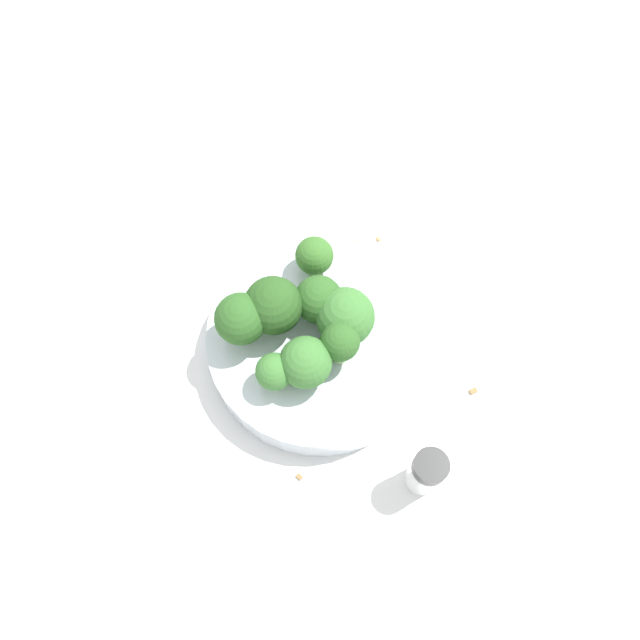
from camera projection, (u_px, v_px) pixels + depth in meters
ground_plane at (320, 349)px, 0.65m from camera, size 3.00×3.00×0.00m
bowl at (320, 342)px, 0.63m from camera, size 0.23×0.23×0.04m
broccoli_floret_0 at (314, 257)px, 0.62m from camera, size 0.04×0.04×0.05m
broccoli_floret_1 at (345, 317)px, 0.59m from camera, size 0.06×0.06×0.06m
broccoli_floret_2 at (306, 363)px, 0.57m from camera, size 0.05×0.05×0.06m
broccoli_floret_3 at (341, 342)px, 0.58m from camera, size 0.04×0.04×0.06m
broccoli_floret_4 at (241, 319)px, 0.58m from camera, size 0.05×0.05×0.06m
broccoli_floret_5 at (274, 372)px, 0.57m from camera, size 0.04×0.04×0.05m
broccoli_floret_6 at (318, 300)px, 0.60m from camera, size 0.05×0.05×0.05m
broccoli_floret_7 at (273, 306)px, 0.59m from camera, size 0.06×0.06×0.07m
pepper_shaker at (426, 472)px, 0.56m from camera, size 0.03×0.03×0.07m
almond_crumb_0 at (378, 238)px, 0.71m from camera, size 0.01×0.00×0.01m
almond_crumb_1 at (299, 476)px, 0.59m from camera, size 0.01×0.01×0.01m
almond_crumb_2 at (474, 390)px, 0.63m from camera, size 0.01×0.01×0.01m
almond_crumb_3 at (354, 241)px, 0.70m from camera, size 0.01×0.01×0.01m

